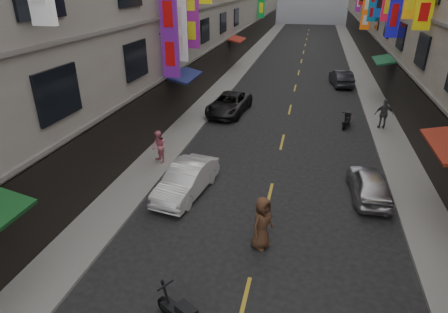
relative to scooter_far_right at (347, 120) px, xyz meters
The scene contains 12 objects.
sidewalk_left 17.48m from the scooter_far_right, 123.50° to the left, with size 2.00×90.00×0.12m, color slate.
sidewalk_right 14.77m from the scooter_far_right, 80.83° to the left, with size 2.00×90.00×0.12m, color slate.
street_awnings 5.71m from the scooter_far_right, 163.83° to the right, with size 13.99×35.20×0.41m.
lane_markings 12.15m from the scooter_far_right, 107.48° to the left, with size 0.12×80.20×0.01m.
scooter_far_right is the anchor object (origin of this frame).
car_left_mid 12.26m from the scooter_far_right, 125.38° to the right, with size 1.39×3.99×1.32m, color white.
car_left_far 7.70m from the scooter_far_right, behind, with size 2.20×4.77×1.33m, color black.
car_right_mid 8.51m from the scooter_far_right, 87.62° to the right, with size 1.44×3.57×1.22m, color #B9BABF.
car_right_far 10.31m from the scooter_far_right, 89.37° to the left, with size 1.42×4.07×1.34m, color #282A31.
pedestrian_lfar 12.01m from the scooter_far_right, 140.60° to the right, with size 0.79×0.54×1.62m, color pink.
pedestrian_rfar 2.12m from the scooter_far_right, ahead, with size 1.05×0.60×1.80m, color #4F4E51.
pedestrian_crossing 13.24m from the scooter_far_right, 105.50° to the right, with size 0.93×0.63×1.90m, color #513320.
Camera 1 is at (1.22, 4.39, 8.22)m, focal length 30.00 mm.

